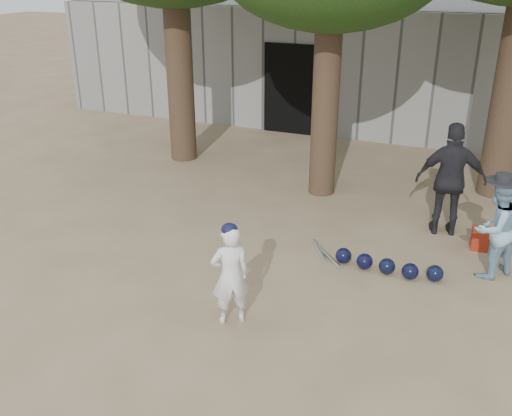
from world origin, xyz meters
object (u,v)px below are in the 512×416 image
at_px(boy_player, 230,275).
at_px(spectator_blue, 495,228).
at_px(spectator_dark, 451,180).
at_px(red_bag, 486,239).

xyz_separation_m(boy_player, spectator_blue, (2.82, 2.39, 0.08)).
relative_size(spectator_dark, red_bag, 4.31).
bearing_deg(red_bag, spectator_blue, -85.62).
distance_m(spectator_blue, spectator_dark, 1.36).
bearing_deg(spectator_dark, boy_player, 47.05).
distance_m(boy_player, red_bag, 4.26).
xyz_separation_m(spectator_dark, red_bag, (0.64, -0.33, -0.76)).
distance_m(spectator_blue, red_bag, 1.00).
relative_size(boy_player, spectator_blue, 0.89).
relative_size(spectator_blue, spectator_dark, 0.78).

